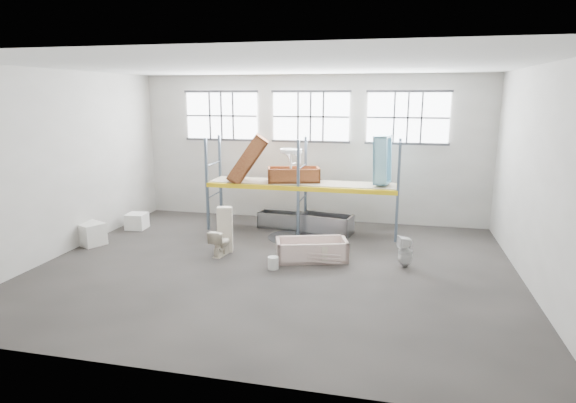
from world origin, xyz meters
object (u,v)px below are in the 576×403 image
(steel_tub_left, at_px, (280,219))
(rust_tub_flat, at_px, (294,175))
(bucket, at_px, (273,263))
(steel_tub_right, at_px, (326,224))
(toilet_white, at_px, (405,251))
(toilet_beige, at_px, (220,242))
(cistern_tall, at_px, (225,229))
(bathtub_beige, at_px, (311,250))
(blue_tub_upright, at_px, (382,160))
(carton_near, at_px, (91,234))

(steel_tub_left, bearing_deg, rust_tub_flat, -20.70)
(rust_tub_flat, bearing_deg, bucket, -85.69)
(steel_tub_right, relative_size, bucket, 5.13)
(toilet_white, height_order, steel_tub_right, toilet_white)
(toilet_white, bearing_deg, toilet_beige, -105.10)
(steel_tub_left, relative_size, bucket, 4.38)
(cistern_tall, relative_size, steel_tub_left, 0.92)
(bathtub_beige, relative_size, toilet_white, 2.34)
(bathtub_beige, height_order, steel_tub_left, bathtub_beige)
(cistern_tall, bearing_deg, blue_tub_upright, 17.62)
(toilet_beige, xyz_separation_m, steel_tub_left, (0.89, 3.17, -0.11))
(steel_tub_right, bearing_deg, bucket, -103.29)
(cistern_tall, height_order, bucket, cistern_tall)
(bathtub_beige, distance_m, blue_tub_upright, 3.82)
(toilet_white, distance_m, blue_tub_upright, 3.41)
(toilet_beige, distance_m, bucket, 1.83)
(bathtub_beige, distance_m, cistern_tall, 2.52)
(toilet_white, bearing_deg, steel_tub_right, -154.72)
(toilet_beige, distance_m, cistern_tall, 0.45)
(blue_tub_upright, relative_size, bucket, 4.64)
(steel_tub_left, relative_size, blue_tub_upright, 0.94)
(toilet_beige, distance_m, steel_tub_left, 3.30)
(toilet_beige, bearing_deg, carton_near, 8.56)
(cistern_tall, xyz_separation_m, steel_tub_left, (0.88, 2.82, -0.39))
(rust_tub_flat, bearing_deg, carton_near, -152.08)
(steel_tub_left, bearing_deg, toilet_white, -35.87)
(bathtub_beige, distance_m, rust_tub_flat, 3.36)
(toilet_white, height_order, bucket, toilet_white)
(bucket, bearing_deg, steel_tub_right, 76.71)
(blue_tub_upright, bearing_deg, carton_near, -161.09)
(carton_near, bearing_deg, toilet_white, 1.11)
(toilet_white, bearing_deg, blue_tub_upright, 178.01)
(cistern_tall, height_order, blue_tub_upright, blue_tub_upright)
(toilet_white, bearing_deg, rust_tub_flat, -145.63)
(cistern_tall, height_order, carton_near, cistern_tall)
(steel_tub_left, bearing_deg, bathtub_beige, -61.44)
(bucket, bearing_deg, steel_tub_left, 101.53)
(bucket, bearing_deg, toilet_white, 16.15)
(bathtub_beige, height_order, rust_tub_flat, rust_tub_flat)
(toilet_beige, height_order, carton_near, toilet_beige)
(bathtub_beige, distance_m, toilet_beige, 2.51)
(cistern_tall, bearing_deg, rust_tub_flat, 48.29)
(carton_near, bearing_deg, bucket, -7.60)
(bathtub_beige, bearing_deg, carton_near, 164.30)
(bathtub_beige, relative_size, steel_tub_left, 1.36)
(blue_tub_upright, distance_m, bucket, 4.93)
(toilet_beige, height_order, steel_tub_right, toilet_beige)
(blue_tub_upright, bearing_deg, toilet_white, -74.07)
(bathtub_beige, bearing_deg, toilet_beige, 167.85)
(toilet_white, distance_m, steel_tub_left, 5.00)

